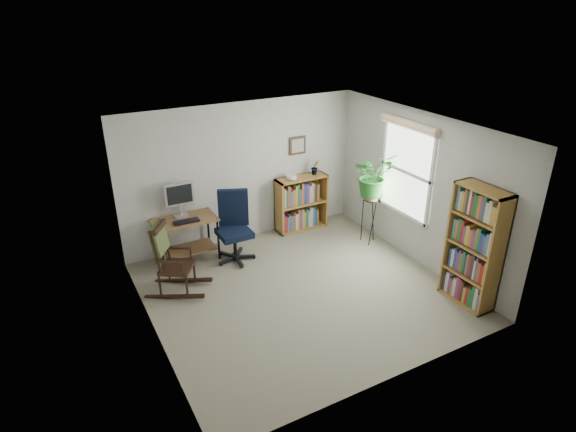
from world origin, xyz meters
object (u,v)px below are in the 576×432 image
desk (186,240)px  tall_bookshelf (474,247)px  office_chair (234,228)px  low_bookshelf (301,203)px  rocking_chair (176,258)px

desk → tall_bookshelf: bearing=-44.3°
office_chair → low_bookshelf: bearing=40.4°
desk → tall_bookshelf: 4.33m
desk → tall_bookshelf: (3.08, -3.00, 0.50)m
rocking_chair → low_bookshelf: 2.77m
desk → rocking_chair: rocking_chair is taller
rocking_chair → tall_bookshelf: 4.11m
rocking_chair → office_chair: bearing=-32.6°
desk → rocking_chair: size_ratio=0.92×
desk → low_bookshelf: low_bookshelf is taller
rocking_chair → low_bookshelf: (2.60, 0.95, -0.04)m
low_bookshelf → rocking_chair: bearing=-160.0°
desk → office_chair: (0.68, -0.39, 0.22)m
office_chair → low_bookshelf: (1.53, 0.51, -0.08)m
office_chair → tall_bookshelf: bearing=-25.6°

